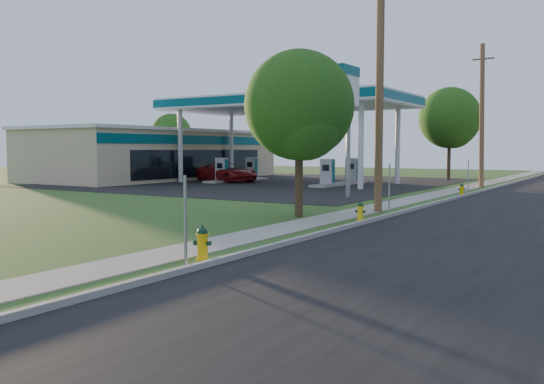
% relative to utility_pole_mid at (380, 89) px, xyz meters
% --- Properties ---
extents(road, '(8.00, 120.00, 0.02)m').
position_rel_utility_pole_mid_xyz_m(road, '(5.10, -7.00, -4.94)').
color(road, black).
rests_on(road, ground).
extents(curb, '(0.15, 120.00, 0.15)m').
position_rel_utility_pole_mid_xyz_m(curb, '(1.10, -7.00, -4.88)').
color(curb, '#9B988E').
rests_on(curb, ground).
extents(sidewalk, '(1.50, 120.00, 0.03)m').
position_rel_utility_pole_mid_xyz_m(sidewalk, '(-0.65, -7.00, -4.94)').
color(sidewalk, gray).
rests_on(sidewalk, ground).
extents(forecourt, '(26.00, 28.00, 0.02)m').
position_rel_utility_pole_mid_xyz_m(forecourt, '(-15.40, 15.00, -4.94)').
color(forecourt, black).
rests_on(forecourt, ground).
extents(utility_pole_mid, '(1.40, 0.32, 9.80)m').
position_rel_utility_pole_mid_xyz_m(utility_pole_mid, '(0.00, 0.00, 0.00)').
color(utility_pole_mid, brown).
rests_on(utility_pole_mid, ground).
extents(utility_pole_far, '(1.40, 0.32, 9.50)m').
position_rel_utility_pole_mid_xyz_m(utility_pole_far, '(0.00, 18.00, -0.15)').
color(utility_pole_far, brown).
rests_on(utility_pole_far, ground).
extents(sign_post_near, '(0.05, 0.04, 2.00)m').
position_rel_utility_pole_mid_xyz_m(sign_post_near, '(0.85, -12.80, -3.95)').
color(sign_post_near, gray).
rests_on(sign_post_near, ground).
extents(sign_post_mid, '(0.05, 0.04, 2.00)m').
position_rel_utility_pole_mid_xyz_m(sign_post_mid, '(0.85, -1.00, -3.95)').
color(sign_post_mid, gray).
rests_on(sign_post_mid, ground).
extents(sign_post_far, '(0.05, 0.04, 2.00)m').
position_rel_utility_pole_mid_xyz_m(sign_post_far, '(0.85, 11.20, -3.95)').
color(sign_post_far, gray).
rests_on(sign_post_far, ground).
extents(gas_canopy, '(18.18, 9.18, 6.40)m').
position_rel_utility_pole_mid_xyz_m(gas_canopy, '(-13.40, 15.00, 0.94)').
color(gas_canopy, silver).
rests_on(gas_canopy, ground).
extents(fuel_pump_nw, '(1.20, 3.20, 1.90)m').
position_rel_utility_pole_mid_xyz_m(fuel_pump_nw, '(-17.90, 13.00, -4.23)').
color(fuel_pump_nw, '#9B988E').
rests_on(fuel_pump_nw, ground).
extents(fuel_pump_ne, '(1.20, 3.20, 1.90)m').
position_rel_utility_pole_mid_xyz_m(fuel_pump_ne, '(-8.90, 13.00, -4.23)').
color(fuel_pump_ne, '#9B988E').
rests_on(fuel_pump_ne, ground).
extents(fuel_pump_sw, '(1.20, 3.20, 1.90)m').
position_rel_utility_pole_mid_xyz_m(fuel_pump_sw, '(-17.90, 17.00, -4.23)').
color(fuel_pump_sw, '#9B988E').
rests_on(fuel_pump_sw, ground).
extents(fuel_pump_se, '(1.20, 3.20, 1.90)m').
position_rel_utility_pole_mid_xyz_m(fuel_pump_se, '(-8.90, 17.00, -4.23)').
color(fuel_pump_se, '#9B988E').
rests_on(fuel_pump_se, ground).
extents(convenience_store, '(10.40, 22.40, 4.25)m').
position_rel_utility_pole_mid_xyz_m(convenience_store, '(-26.38, 15.00, -2.82)').
color(convenience_store, tan).
rests_on(convenience_store, ground).
extents(price_pylon, '(0.34, 2.04, 6.85)m').
position_rel_utility_pole_mid_xyz_m(price_pylon, '(-3.90, 5.50, 0.48)').
color(price_pylon, gray).
rests_on(price_pylon, ground).
extents(tree_verge, '(4.11, 4.11, 6.23)m').
position_rel_utility_pole_mid_xyz_m(tree_verge, '(-1.76, -3.31, -0.94)').
color(tree_verge, '#322617').
rests_on(tree_verge, ground).
extents(tree_lot, '(5.08, 5.08, 7.70)m').
position_rel_utility_pole_mid_xyz_m(tree_lot, '(-4.37, 26.54, 0.01)').
color(tree_lot, '#322617').
rests_on(tree_lot, ground).
extents(tree_back, '(4.15, 4.15, 6.29)m').
position_rel_utility_pole_mid_xyz_m(tree_back, '(-32.40, 23.40, -0.90)').
color(tree_back, '#322617').
rests_on(tree_back, ground).
extents(hydrant_near, '(0.43, 0.38, 0.82)m').
position_rel_utility_pole_mid_xyz_m(hydrant_near, '(0.55, -11.88, -4.55)').
color(hydrant_near, yellow).
rests_on(hydrant_near, ground).
extents(hydrant_mid, '(0.36, 0.32, 0.71)m').
position_rel_utility_pole_mid_xyz_m(hydrant_mid, '(0.68, -3.32, -4.60)').
color(hydrant_mid, yellow).
rests_on(hydrant_mid, ground).
extents(hydrant_far, '(0.35, 0.31, 0.68)m').
position_rel_utility_pole_mid_xyz_m(hydrant_far, '(0.73, 10.33, -4.62)').
color(hydrant_far, '#E1B700').
rests_on(hydrant_far, ground).
extents(car_red, '(5.89, 3.79, 1.51)m').
position_rel_utility_pole_mid_xyz_m(car_red, '(-18.06, 13.89, -4.20)').
color(car_red, maroon).
rests_on(car_red, ground).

